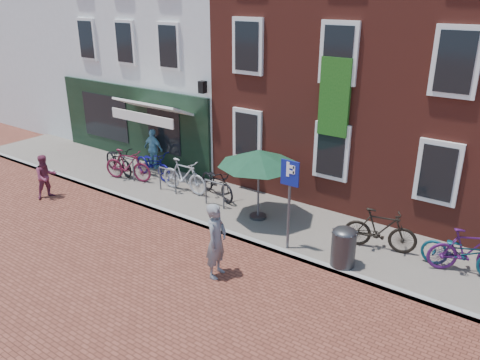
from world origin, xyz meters
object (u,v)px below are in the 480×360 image
Objects in this scene: parasol at (259,155)px; bicycle_1 at (128,165)px; litter_bin at (344,245)px; bicycle_6 at (463,253)px; bicycle_0 at (119,160)px; bicycle_3 at (184,176)px; woman at (216,241)px; boy at (46,176)px; bicycle_2 at (153,164)px; bicycle_7 at (468,251)px; parking_sign at (289,189)px; cafe_person at (153,149)px; bicycle_4 at (217,182)px; bicycle_5 at (380,230)px.

parasol reaches higher than bicycle_1.
litter_bin is 0.57× the size of bicycle_6.
bicycle_0 is 1.03× the size of bicycle_3.
woman is 1.27× the size of boy.
bicycle_1 reaches higher than bicycle_2.
bicycle_7 is (11.92, 0.30, 0.06)m from bicycle_0.
parking_sign is 1.60× the size of cafe_person.
litter_bin is 0.46× the size of parasol.
bicycle_3 is 1.20m from bicycle_4.
bicycle_3 is 0.97× the size of bicycle_6.
cafe_person is 1.45m from bicycle_1.
bicycle_3 is 1.00× the size of bicycle_7.
bicycle_0 and bicycle_4 have the same top height.
bicycle_1 is 0.97× the size of bicycle_2.
litter_bin is 2.90m from bicycle_7.
litter_bin is 0.57× the size of bicycle_2.
cafe_person is 3.71m from bicycle_4.
woman is 1.00× the size of bicycle_1.
bicycle_6 is (11.00, 0.52, -0.06)m from bicycle_1.
woman is 0.98× the size of bicycle_6.
bicycle_0 is 4.33m from bicycle_4.
parking_sign reaches higher than bicycle_4.
bicycle_2 is 1.00× the size of bicycle_4.
parasol reaches higher than bicycle_3.
litter_bin is 1.88m from parking_sign.
parasol is 1.24× the size of bicycle_2.
cafe_person is at bearing 58.86° from bicycle_7.
bicycle_4 is (-2.78, 3.55, -0.33)m from woman.
cafe_person is at bearing 50.93° from bicycle_2.
bicycle_6 is at bearing -70.13° from bicycle_4.
woman is 5.96m from bicycle_7.
bicycle_7 is (2.51, 1.46, -0.01)m from litter_bin.
bicycle_5 is at bearing -84.81° from bicycle_2.
bicycle_0 is (-0.68, -1.13, -0.26)m from cafe_person.
litter_bin is 8.19m from bicycle_2.
parasol is 3.86m from bicycle_5.
woman is 6.89m from bicycle_1.
boy is (-6.61, -2.58, -1.34)m from parasol.
bicycle_0 is (-9.41, 1.17, -0.06)m from litter_bin.
parking_sign is 1.31× the size of bicycle_5.
bicycle_3 is (-3.12, 0.24, -1.41)m from parasol.
bicycle_6 is 1.03× the size of bicycle_7.
parking_sign reaches higher than cafe_person.
bicycle_3 is (-3.94, 3.25, -0.27)m from woman.
bicycle_1 is (-8.58, 0.87, -0.01)m from litter_bin.
parking_sign reaches higher than bicycle_7.
bicycle_3 is 8.69m from bicycle_6.
bicycle_1 is 9.03m from bicycle_5.
litter_bin is 0.59× the size of bicycle_7.
litter_bin is 0.57× the size of bicycle_4.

